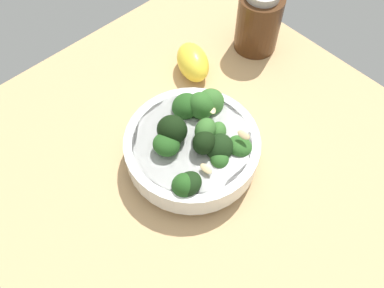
{
  "coord_description": "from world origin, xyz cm",
  "views": [
    {
      "loc": [
        22.59,
        -21.62,
        49.34
      ],
      "look_at": [
        1.14,
        -1.64,
        4.0
      ],
      "focal_mm": 36.79,
      "sensor_mm": 36.0,
      "label": 1
    }
  ],
  "objects": [
    {
      "name": "lemon_wedge",
      "position": [
        -11.26,
        10.08,
        2.45
      ],
      "size": [
        9.25,
        7.8,
        4.9
      ],
      "primitive_type": "ellipsoid",
      "rotation": [
        0.0,
        0.0,
        5.85
      ],
      "color": "yellow",
      "rests_on": "ground_plane"
    },
    {
      "name": "ground_plane",
      "position": [
        0.0,
        0.0,
        -1.94
      ],
      "size": [
        61.89,
        61.89,
        3.87
      ],
      "primitive_type": "cube",
      "color": "tan"
    },
    {
      "name": "bottle_tall",
      "position": [
        -8.58,
        22.63,
        5.32
      ],
      "size": [
        7.47,
        7.47,
        11.18
      ],
      "color": "#472814",
      "rests_on": "ground_plane"
    },
    {
      "name": "bowl_of_broccoli",
      "position": [
        1.19,
        -1.4,
        3.79
      ],
      "size": [
        18.66,
        18.66,
        9.49
      ],
      "color": "white",
      "rests_on": "ground_plane"
    }
  ]
}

